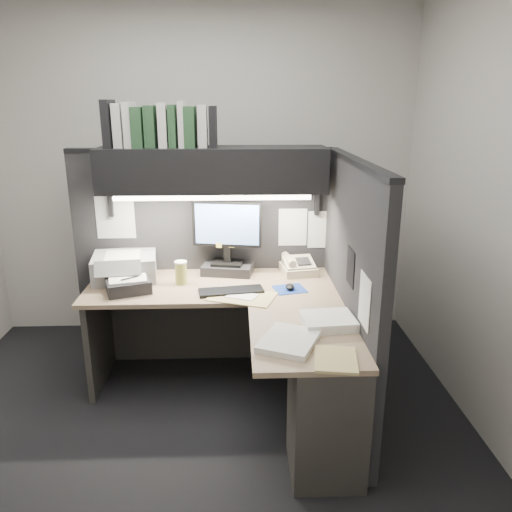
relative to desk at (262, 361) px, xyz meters
name	(u,v)px	position (x,y,z in m)	size (l,w,h in m)	color
floor	(194,425)	(-0.43, 0.00, -0.44)	(3.50, 3.50, 0.00)	black
wall_back	(202,176)	(-0.43, 1.50, 0.91)	(3.50, 0.04, 2.70)	beige
wall_front	(130,340)	(-0.43, -1.50, 0.91)	(3.50, 0.04, 2.70)	beige
wall_right	(497,212)	(1.32, 0.00, 0.91)	(0.04, 3.00, 2.70)	beige
partition_back	(204,259)	(-0.40, 0.93, 0.36)	(1.90, 0.06, 1.60)	black
partition_right	(349,293)	(0.55, 0.18, 0.36)	(0.06, 1.50, 1.60)	black
desk	(262,361)	(0.00, 0.00, 0.00)	(1.70, 1.53, 0.73)	#94795E
overhead_shelf	(213,169)	(-0.30, 0.75, 1.06)	(1.55, 0.34, 0.30)	black
task_light_tube	(213,198)	(-0.30, 0.61, 0.89)	(0.04, 0.04, 1.32)	white
monitor	(227,245)	(-0.21, 0.79, 0.50)	(0.50, 0.28, 0.54)	black
keyboard	(231,291)	(-0.18, 0.41, 0.30)	(0.43, 0.14, 0.02)	black
mousepad	(290,289)	(0.21, 0.45, 0.29)	(0.20, 0.19, 0.00)	navy
mouse	(290,287)	(0.21, 0.44, 0.31)	(0.06, 0.10, 0.04)	black
telephone	(298,267)	(0.31, 0.78, 0.34)	(0.24, 0.25, 0.10)	beige
coffee_cup	(181,273)	(-0.53, 0.59, 0.36)	(0.08, 0.08, 0.15)	#B5A348
printer	(125,267)	(-0.94, 0.72, 0.37)	(0.44, 0.37, 0.17)	#9A9C9F
notebook_stack	(128,285)	(-0.87, 0.46, 0.33)	(0.28, 0.23, 0.08)	black
open_folder	(242,297)	(-0.11, 0.32, 0.29)	(0.41, 0.27, 0.01)	tan
paper_stack_a	(328,321)	(0.37, -0.13, 0.31)	(0.29, 0.24, 0.06)	white
paper_stack_b	(289,341)	(0.13, -0.34, 0.30)	(0.27, 0.33, 0.03)	white
manila_stack	(336,359)	(0.34, -0.53, 0.29)	(0.21, 0.26, 0.01)	tan
binder_row	(160,126)	(-0.64, 0.76, 1.35)	(0.73, 0.25, 0.31)	black
pinned_papers	(257,239)	(0.00, 0.56, 0.61)	(1.76, 1.31, 0.51)	white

